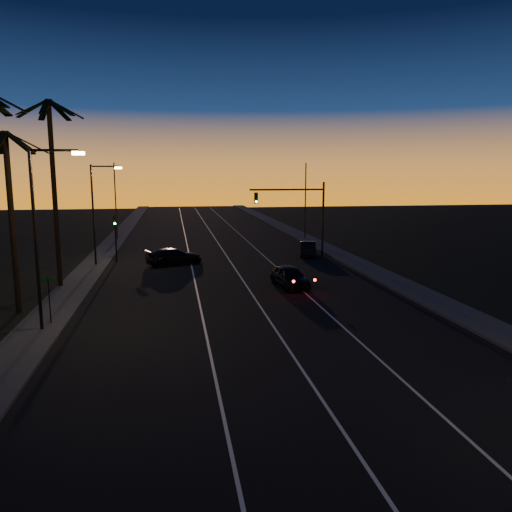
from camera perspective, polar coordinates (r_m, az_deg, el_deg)
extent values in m
cube|color=black|center=(36.32, -2.23, -2.94)|extent=(20.00, 170.00, 0.01)
cube|color=#323230|center=(36.66, -19.90, -3.27)|extent=(2.40, 170.00, 0.16)
cube|color=#323230|center=(39.28, 14.21, -2.17)|extent=(2.40, 170.00, 0.16)
cube|color=silver|center=(36.07, -6.97, -3.07)|extent=(0.12, 160.00, 0.01)
cube|color=silver|center=(36.38, -1.45, -2.89)|extent=(0.12, 160.00, 0.01)
cube|color=silver|center=(37.02, 3.93, -2.70)|extent=(0.12, 160.00, 0.01)
cube|color=black|center=(24.73, -27.26, 15.76)|extent=(2.18, 0.92, 1.18)
cylinder|color=black|center=(30.61, -26.10, 3.26)|extent=(0.32, 0.32, 10.00)
cube|color=black|center=(30.51, -24.69, 11.71)|extent=(2.18, 0.92, 1.18)
cube|color=black|center=(31.34, -25.41, 11.57)|extent=(1.25, 2.12, 1.18)
cube|color=black|center=(31.57, -27.06, 11.43)|extent=(1.34, 2.09, 1.18)
cube|color=black|center=(29.68, -25.49, 11.74)|extent=(1.95, 1.61, 1.18)
cylinder|color=black|center=(36.08, -22.02, 6.32)|extent=(0.32, 0.32, 12.50)
cube|color=black|center=(36.33, -20.86, 15.40)|extent=(2.18, 0.92, 1.18)
cube|color=black|center=(37.13, -21.57, 15.22)|extent=(1.25, 2.12, 1.18)
cube|color=black|center=(37.30, -23.01, 15.10)|extent=(1.34, 2.09, 1.18)
cube|color=black|center=(36.72, -24.15, 15.13)|extent=(2.18, 0.82, 1.18)
cube|color=black|center=(35.81, -24.15, 15.30)|extent=(1.90, 1.69, 1.18)
cube|color=black|center=(35.25, -22.95, 15.48)|extent=(0.45, 2.16, 1.18)
cube|color=black|center=(35.49, -21.45, 15.53)|extent=(1.95, 1.61, 1.18)
cylinder|color=black|center=(26.24, -23.87, 1.45)|extent=(0.16, 0.16, 9.00)
cylinder|color=black|center=(25.81, -22.12, 11.13)|extent=(2.20, 0.12, 0.12)
cube|color=#FBCD64|center=(25.59, -19.65, 11.00)|extent=(0.55, 0.26, 0.16)
cylinder|color=black|center=(43.84, -18.10, 4.35)|extent=(0.16, 0.16, 8.50)
cylinder|color=black|center=(43.55, -16.92, 9.78)|extent=(2.20, 0.12, 0.12)
cube|color=#FBCD64|center=(43.42, -15.46, 9.68)|extent=(0.55, 0.26, 0.16)
cylinder|color=black|center=(27.73, -22.53, -4.81)|extent=(0.06, 0.06, 2.60)
cube|color=#0B4616|center=(27.48, -22.68, -2.49)|extent=(0.70, 0.03, 0.20)
cylinder|color=black|center=(47.49, 7.66, 4.17)|extent=(0.20, 0.20, 7.00)
cylinder|color=black|center=(46.41, 3.57, 7.58)|extent=(7.00, 0.16, 0.16)
cube|color=black|center=(45.88, 0.00, 6.64)|extent=(0.32, 0.28, 1.00)
sphere|color=black|center=(45.69, 0.04, 7.03)|extent=(0.20, 0.20, 0.20)
sphere|color=black|center=(45.71, 0.04, 6.63)|extent=(0.20, 0.20, 0.20)
sphere|color=#14FF59|center=(45.73, 0.04, 6.23)|extent=(0.20, 0.20, 0.20)
cylinder|color=black|center=(45.83, -15.74, 1.96)|extent=(0.14, 0.14, 4.20)
cube|color=black|center=(45.66, -15.83, 3.95)|extent=(0.28, 0.25, 0.90)
sphere|color=black|center=(45.49, -15.87, 4.28)|extent=(0.18, 0.18, 0.18)
sphere|color=black|center=(45.52, -15.85, 3.93)|extent=(0.18, 0.18, 0.18)
sphere|color=#14FF59|center=(45.54, -15.83, 3.58)|extent=(0.18, 0.18, 0.18)
cylinder|color=black|center=(60.64, -15.75, 5.97)|extent=(0.14, 0.14, 9.00)
cylinder|color=black|center=(59.33, 5.66, 6.21)|extent=(0.14, 0.14, 9.00)
imported|color=black|center=(34.51, 3.87, -2.35)|extent=(2.32, 4.53, 1.47)
sphere|color=#FF0F05|center=(31.85, 4.32, -2.92)|extent=(0.18, 0.18, 0.18)
sphere|color=#FF0F05|center=(32.41, 6.74, -2.74)|extent=(0.18, 0.18, 0.18)
imported|color=black|center=(47.61, 5.95, 0.81)|extent=(2.38, 4.32, 1.35)
imported|color=black|center=(43.51, -9.35, -0.03)|extent=(5.30, 3.56, 1.42)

